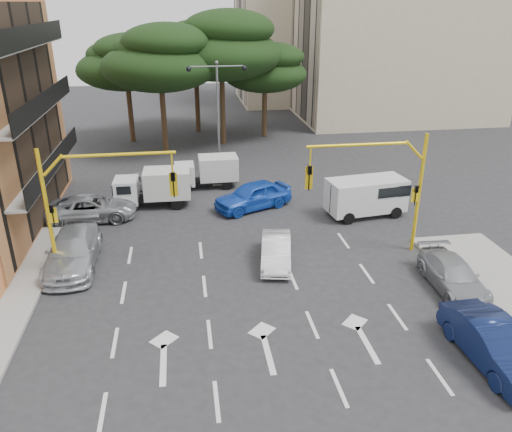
{
  "coord_description": "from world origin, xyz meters",
  "views": [
    {
      "loc": [
        -2.57,
        -19.18,
        11.58
      ],
      "look_at": [
        0.87,
        3.76,
        1.6
      ],
      "focal_mm": 35.0,
      "sensor_mm": 36.0,
      "label": 1
    }
  ],
  "objects_px": {
    "box_truck_b": "(207,172)",
    "signal_mast_right": "(385,179)",
    "car_blue_compact": "(253,195)",
    "signal_mast_left": "(88,194)",
    "car_silver_cross_a": "(91,208)",
    "car_navy_parked": "(493,344)",
    "van_white": "(366,197)",
    "car_silver_wagon": "(73,251)",
    "car_white_hatch": "(276,251)",
    "box_truck_a": "(154,188)",
    "car_silver_cross_b": "(148,181)",
    "car_silver_parked": "(453,275)",
    "street_lamp_center": "(218,98)"
  },
  "relations": [
    {
      "from": "car_navy_parked",
      "to": "van_white",
      "type": "xyz_separation_m",
      "value": [
        0.19,
        13.22,
        0.36
      ]
    },
    {
      "from": "street_lamp_center",
      "to": "car_silver_cross_b",
      "type": "height_order",
      "value": "street_lamp_center"
    },
    {
      "from": "car_silver_cross_a",
      "to": "van_white",
      "type": "xyz_separation_m",
      "value": [
        15.79,
        -1.68,
        0.42
      ]
    },
    {
      "from": "car_blue_compact",
      "to": "car_silver_parked",
      "type": "height_order",
      "value": "car_blue_compact"
    },
    {
      "from": "car_blue_compact",
      "to": "signal_mast_left",
      "type": "bearing_deg",
      "value": -74.66
    },
    {
      "from": "signal_mast_right",
      "to": "car_silver_cross_b",
      "type": "bearing_deg",
      "value": 137.0
    },
    {
      "from": "car_blue_compact",
      "to": "box_truck_a",
      "type": "bearing_deg",
      "value": -126.18
    },
    {
      "from": "car_white_hatch",
      "to": "car_navy_parked",
      "type": "height_order",
      "value": "car_navy_parked"
    },
    {
      "from": "box_truck_a",
      "to": "box_truck_b",
      "type": "relative_size",
      "value": 1.08
    },
    {
      "from": "car_silver_cross_b",
      "to": "car_navy_parked",
      "type": "xyz_separation_m",
      "value": [
        12.6,
        -19.53,
        0.15
      ]
    },
    {
      "from": "street_lamp_center",
      "to": "van_white",
      "type": "height_order",
      "value": "street_lamp_center"
    },
    {
      "from": "signal_mast_right",
      "to": "box_truck_a",
      "type": "distance_m",
      "value": 14.12
    },
    {
      "from": "signal_mast_right",
      "to": "car_silver_parked",
      "type": "relative_size",
      "value": 1.34
    },
    {
      "from": "signal_mast_right",
      "to": "car_navy_parked",
      "type": "xyz_separation_m",
      "value": [
        0.8,
        -8.52,
        -3.12
      ]
    },
    {
      "from": "signal_mast_left",
      "to": "car_silver_cross_a",
      "type": "relative_size",
      "value": 1.18
    },
    {
      "from": "car_white_hatch",
      "to": "car_silver_wagon",
      "type": "height_order",
      "value": "car_silver_wagon"
    },
    {
      "from": "signal_mast_left",
      "to": "box_truck_b",
      "type": "xyz_separation_m",
      "value": [
        5.72,
        10.93,
        -2.83
      ]
    },
    {
      "from": "signal_mast_left",
      "to": "street_lamp_center",
      "type": "height_order",
      "value": "street_lamp_center"
    },
    {
      "from": "street_lamp_center",
      "to": "car_silver_parked",
      "type": "distance_m",
      "value": 20.38
    },
    {
      "from": "street_lamp_center",
      "to": "box_truck_a",
      "type": "bearing_deg",
      "value": -126.87
    },
    {
      "from": "car_silver_parked",
      "to": "van_white",
      "type": "relative_size",
      "value": 1.0
    },
    {
      "from": "car_silver_wagon",
      "to": "van_white",
      "type": "height_order",
      "value": "van_white"
    },
    {
      "from": "signal_mast_left",
      "to": "car_blue_compact",
      "type": "height_order",
      "value": "signal_mast_left"
    },
    {
      "from": "car_silver_cross_b",
      "to": "car_silver_parked",
      "type": "distance_m",
      "value": 20.17
    },
    {
      "from": "signal_mast_right",
      "to": "car_blue_compact",
      "type": "distance_m",
      "value": 9.12
    },
    {
      "from": "street_lamp_center",
      "to": "car_white_hatch",
      "type": "bearing_deg",
      "value": -83.93
    },
    {
      "from": "box_truck_b",
      "to": "signal_mast_right",
      "type": "bearing_deg",
      "value": -145.23
    },
    {
      "from": "signal_mast_left",
      "to": "car_silver_wagon",
      "type": "distance_m",
      "value": 3.41
    },
    {
      "from": "car_navy_parked",
      "to": "car_white_hatch",
      "type": "bearing_deg",
      "value": 123.98
    },
    {
      "from": "car_silver_cross_b",
      "to": "car_silver_parked",
      "type": "xyz_separation_m",
      "value": [
        13.7,
        -14.8,
        0.04
      ]
    },
    {
      "from": "car_silver_wagon",
      "to": "signal_mast_left",
      "type": "bearing_deg",
      "value": -34.72
    },
    {
      "from": "car_silver_cross_a",
      "to": "car_silver_cross_b",
      "type": "xyz_separation_m",
      "value": [
        3.0,
        4.64,
        -0.09
      ]
    },
    {
      "from": "signal_mast_left",
      "to": "car_silver_cross_a",
      "type": "bearing_deg",
      "value": 100.63
    },
    {
      "from": "van_white",
      "to": "car_silver_cross_b",
      "type": "bearing_deg",
      "value": -123.91
    },
    {
      "from": "signal_mast_right",
      "to": "box_truck_b",
      "type": "distance_m",
      "value": 13.78
    },
    {
      "from": "car_silver_cross_a",
      "to": "car_navy_parked",
      "type": "bearing_deg",
      "value": -135.24
    },
    {
      "from": "car_white_hatch",
      "to": "box_truck_b",
      "type": "xyz_separation_m",
      "value": [
        -2.62,
        11.28,
        0.41
      ]
    },
    {
      "from": "car_silver_wagon",
      "to": "car_silver_parked",
      "type": "xyz_separation_m",
      "value": [
        16.7,
        -4.6,
        -0.14
      ]
    },
    {
      "from": "box_truck_a",
      "to": "signal_mast_right",
      "type": "bearing_deg",
      "value": -124.11
    },
    {
      "from": "car_silver_wagon",
      "to": "car_silver_cross_a",
      "type": "relative_size",
      "value": 1.07
    },
    {
      "from": "street_lamp_center",
      "to": "car_silver_wagon",
      "type": "height_order",
      "value": "street_lamp_center"
    },
    {
      "from": "signal_mast_left",
      "to": "car_silver_cross_a",
      "type": "distance_m",
      "value": 7.22
    },
    {
      "from": "car_white_hatch",
      "to": "signal_mast_left",
      "type": "bearing_deg",
      "value": -171.62
    },
    {
      "from": "car_navy_parked",
      "to": "street_lamp_center",
      "type": "bearing_deg",
      "value": 106.02
    },
    {
      "from": "box_truck_a",
      "to": "box_truck_b",
      "type": "bearing_deg",
      "value": -48.19
    },
    {
      "from": "car_silver_parked",
      "to": "car_silver_cross_b",
      "type": "bearing_deg",
      "value": 135.12
    },
    {
      "from": "signal_mast_left",
      "to": "box_truck_a",
      "type": "xyz_separation_m",
      "value": [
        2.3,
        8.01,
        -2.75
      ]
    },
    {
      "from": "street_lamp_center",
      "to": "car_white_hatch",
      "type": "relative_size",
      "value": 1.99
    },
    {
      "from": "signal_mast_right",
      "to": "car_silver_cross_a",
      "type": "xyz_separation_m",
      "value": [
        -14.8,
        6.37,
        -3.18
      ]
    },
    {
      "from": "street_lamp_center",
      "to": "car_silver_cross_a",
      "type": "distance_m",
      "value": 12.02
    }
  ]
}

